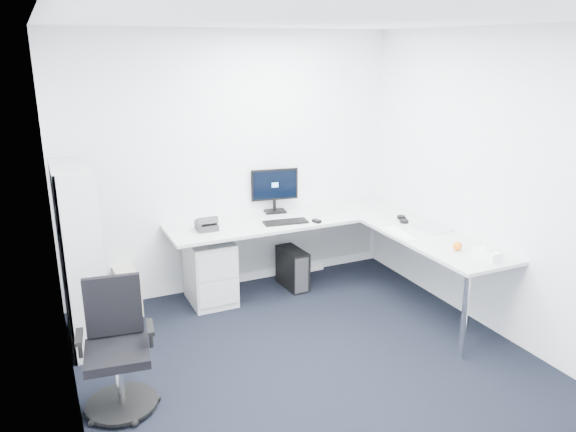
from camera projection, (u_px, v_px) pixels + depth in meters
name	position (u px, v px, depth m)	size (l,w,h in m)	color
ground	(326.00, 381.00, 4.43)	(4.20, 4.20, 0.00)	black
ceiling	(335.00, 19.00, 3.64)	(4.20, 4.20, 0.00)	white
wall_back	(233.00, 164.00, 5.86)	(3.60, 0.02, 2.70)	white
wall_left	(63.00, 255.00, 3.31)	(0.02, 4.20, 2.70)	white
wall_right	(516.00, 191.00, 4.75)	(0.02, 4.20, 2.70)	white
l_desk	(309.00, 263.00, 5.75)	(2.70, 1.51, 0.79)	#B7B9BA
drawer_pedestal	(210.00, 271.00, 5.71)	(0.43, 0.54, 0.66)	#B7B9BA
bookshelf	(80.00, 257.00, 4.80)	(0.31, 0.80, 1.60)	silver
task_chair	(117.00, 350.00, 3.95)	(0.54, 0.54, 0.96)	black
black_pc_tower	(293.00, 268.00, 6.09)	(0.19, 0.44, 0.43)	black
beige_pc_tower	(127.00, 291.00, 5.55)	(0.20, 0.43, 0.41)	#BBB19F
power_strip	(308.00, 270.00, 6.56)	(0.38, 0.07, 0.04)	white
monitor	(275.00, 190.00, 6.05)	(0.51, 0.16, 0.49)	black
black_keyboard	(286.00, 222.00, 5.74)	(0.45, 0.16, 0.02)	black
mouse	(317.00, 221.00, 5.76)	(0.06, 0.09, 0.03)	black
desk_phone	(207.00, 223.00, 5.52)	(0.20, 0.20, 0.14)	#2D2D30
laptop	(433.00, 216.00, 5.53)	(0.36, 0.35, 0.25)	silver
white_keyboard	(400.00, 234.00, 5.40)	(0.13, 0.45, 0.01)	white
headphones	(403.00, 218.00, 5.82)	(0.13, 0.21, 0.05)	black
orange_fruit	(457.00, 246.00, 4.97)	(0.08, 0.08, 0.08)	orange
tissue_box	(487.00, 255.00, 4.77)	(0.12, 0.23, 0.08)	white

